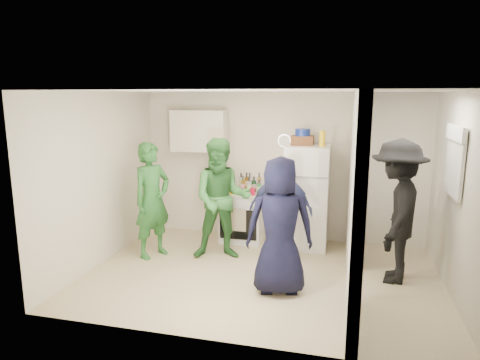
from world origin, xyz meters
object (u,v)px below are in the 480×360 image
person_green_left (152,200)px  person_navy (280,226)px  fridge (307,197)px  wicker_basket (302,140)px  person_denim (280,210)px  person_nook (397,212)px  blue_bowl (303,132)px  person_green_center (222,199)px  yellow_cup_stack_top (322,139)px  stove (242,216)px

person_green_left → person_navy: (2.07, -0.77, -0.02)m
fridge → person_navy: (-0.17, -1.77, 0.03)m
wicker_basket → person_denim: (-0.21, -0.84, -0.94)m
person_navy → person_nook: person_nook is taller
person_nook → blue_bowl: bearing=-118.8°
person_nook → person_green_center: bearing=-85.5°
yellow_cup_stack_top → person_green_left: (-2.46, -0.90, -0.91)m
fridge → wicker_basket: (-0.10, 0.05, 0.91)m
fridge → person_navy: person_navy is taller
person_denim → fridge: bearing=71.3°
person_green_left → person_denim: bearing=-56.8°
fridge → blue_bowl: (-0.10, 0.05, 1.04)m
fridge → wicker_basket: 0.91m
stove → person_green_center: person_green_center is taller
wicker_basket → person_navy: wicker_basket is taller
stove → blue_bowl: bearing=1.2°
blue_bowl → person_navy: size_ratio=0.14×
person_navy → person_green_left: bearing=-32.6°
person_green_left → person_nook: (3.50, -0.05, 0.07)m
wicker_basket → person_navy: 2.02m
stove → person_navy: size_ratio=0.49×
wicker_basket → person_green_left: 2.53m
person_green_left → person_navy: bearing=-83.5°
wicker_basket → person_green_center: 1.62m
person_green_left → wicker_basket: bearing=-37.0°
stove → person_nook: person_nook is taller
wicker_basket → yellow_cup_stack_top: yellow_cup_stack_top is taller
fridge → person_denim: (-0.31, -0.79, -0.03)m
person_green_center → person_navy: person_green_center is taller
fridge → person_green_center: person_green_center is taller
stove → person_denim: person_denim is taller
wicker_basket → blue_bowl: (0.00, 0.00, 0.13)m
wicker_basket → person_denim: wicker_basket is taller
person_denim → stove: bearing=136.1°
stove → fridge: bearing=-1.6°
person_denim → person_nook: size_ratio=0.84×
wicker_basket → yellow_cup_stack_top: bearing=-25.1°
wicker_basket → person_nook: (1.36, -1.10, -0.79)m
person_green_left → person_navy: 2.21m
blue_bowl → person_denim: size_ratio=0.15×
stove → blue_bowl: (0.98, 0.02, 1.45)m
person_denim → yellow_cup_stack_top: bearing=55.1°
person_navy → yellow_cup_stack_top: bearing=-115.4°
person_green_left → stove: bearing=-21.5°
person_green_left → person_green_center: bearing=-52.9°
blue_bowl → person_green_center: 1.69m
stove → person_denim: size_ratio=0.53×
wicker_basket → person_green_left: (-2.14, -1.05, -0.86)m
person_nook → wicker_basket: bearing=-118.8°
person_denim → person_navy: person_navy is taller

